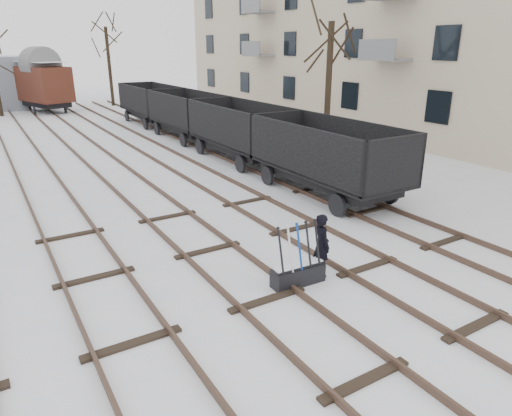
{
  "coord_description": "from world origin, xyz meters",
  "views": [
    {
      "loc": [
        -4.76,
        -7.33,
        5.28
      ],
      "look_at": [
        1.19,
        2.43,
        1.2
      ],
      "focal_mm": 32.0,
      "sensor_mm": 36.0,
      "label": 1
    }
  ],
  "objects_px": {
    "ground_frame": "(298,273)",
    "worker": "(321,245)",
    "freight_wagon_a": "(325,167)",
    "box_van_wagon": "(43,83)"
  },
  "relations": [
    {
      "from": "worker",
      "to": "freight_wagon_a",
      "type": "xyz_separation_m",
      "value": [
        4.23,
        4.99,
        0.24
      ]
    },
    {
      "from": "freight_wagon_a",
      "to": "box_van_wagon",
      "type": "height_order",
      "value": "box_van_wagon"
    },
    {
      "from": "ground_frame",
      "to": "worker",
      "type": "height_order",
      "value": "worker"
    },
    {
      "from": "freight_wagon_a",
      "to": "box_van_wagon",
      "type": "relative_size",
      "value": 1.11
    },
    {
      "from": "ground_frame",
      "to": "worker",
      "type": "distance_m",
      "value": 0.91
    },
    {
      "from": "ground_frame",
      "to": "freight_wagon_a",
      "type": "relative_size",
      "value": 0.23
    },
    {
      "from": "ground_frame",
      "to": "box_van_wagon",
      "type": "distance_m",
      "value": 35.0
    },
    {
      "from": "worker",
      "to": "box_van_wagon",
      "type": "xyz_separation_m",
      "value": [
        -1.26,
        34.83,
        1.58
      ]
    },
    {
      "from": "ground_frame",
      "to": "box_van_wagon",
      "type": "relative_size",
      "value": 0.25
    },
    {
      "from": "freight_wagon_a",
      "to": "worker",
      "type": "bearing_deg",
      "value": -130.29
    }
  ]
}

